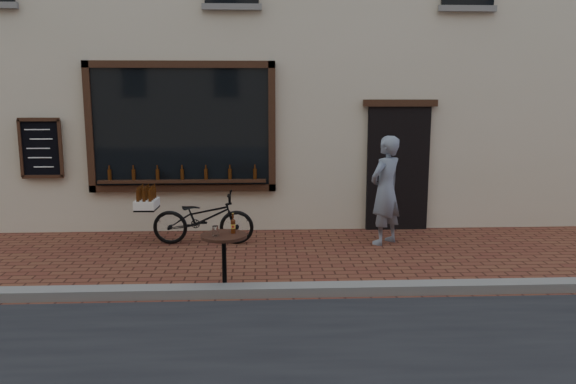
{
  "coord_description": "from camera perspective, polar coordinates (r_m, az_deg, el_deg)",
  "views": [
    {
      "loc": [
        -0.53,
        -6.34,
        2.44
      ],
      "look_at": [
        -0.17,
        1.2,
        1.1
      ],
      "focal_mm": 35.0,
      "sensor_mm": 36.0,
      "label": 1
    }
  ],
  "objects": [
    {
      "name": "ground",
      "position": [
        6.82,
        1.93,
        -10.92
      ],
      "size": [
        90.0,
        90.0,
        0.0
      ],
      "primitive_type": "plane",
      "color": "#5E2A1E",
      "rests_on": "ground"
    },
    {
      "name": "kerb",
      "position": [
        6.98,
        1.79,
        -9.88
      ],
      "size": [
        90.0,
        0.25,
        0.12
      ],
      "primitive_type": "cube",
      "color": "slate",
      "rests_on": "ground"
    },
    {
      "name": "cargo_bicycle",
      "position": [
        9.22,
        -8.81,
        -2.58
      ],
      "size": [
        1.9,
        0.63,
        0.92
      ],
      "rotation": [
        0.0,
        0.0,
        1.53
      ],
      "color": "black",
      "rests_on": "ground"
    },
    {
      "name": "bistro_table",
      "position": [
        6.98,
        -6.49,
        -5.97
      ],
      "size": [
        0.57,
        0.57,
        0.98
      ],
      "color": "black",
      "rests_on": "ground"
    },
    {
      "name": "pedestrian",
      "position": [
        9.19,
        9.88,
        0.17
      ],
      "size": [
        0.76,
        0.74,
        1.77
      ],
      "primitive_type": "imported",
      "rotation": [
        0.0,
        0.0,
        3.85
      ],
      "color": "slate",
      "rests_on": "ground"
    }
  ]
}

